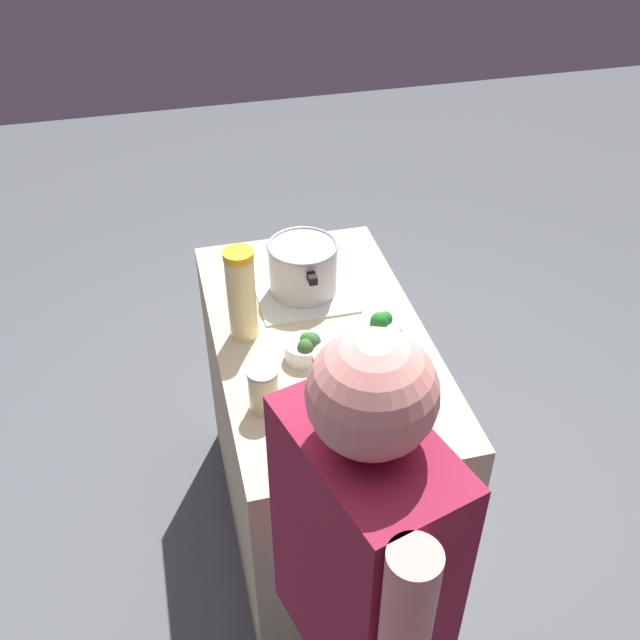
# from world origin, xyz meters

# --- Properties ---
(ground_plane) EXTENTS (8.00, 8.00, 0.00)m
(ground_plane) POSITION_xyz_m (0.00, 0.00, 0.00)
(ground_plane) COLOR #54585D
(counter_slab) EXTENTS (1.07, 0.60, 0.91)m
(counter_slab) POSITION_xyz_m (0.00, 0.00, 0.45)
(counter_slab) COLOR #C3B18A
(counter_slab) RESTS_ON ground_plane
(dish_cloth) EXTENTS (0.30, 0.29, 0.01)m
(dish_cloth) POSITION_xyz_m (-0.21, 0.00, 0.91)
(dish_cloth) COLOR beige
(dish_cloth) RESTS_ON counter_slab
(cooking_pot) EXTENTS (0.28, 0.21, 0.16)m
(cooking_pot) POSITION_xyz_m (-0.21, 0.00, 1.00)
(cooking_pot) COLOR #B7B7BC
(cooking_pot) RESTS_ON dish_cloth
(lemonade_pitcher) EXTENTS (0.08, 0.08, 0.28)m
(lemonade_pitcher) POSITION_xyz_m (-0.05, -0.21, 1.05)
(lemonade_pitcher) COLOR #F2E191
(lemonade_pitcher) RESTS_ON counter_slab
(mason_jar) EXTENTS (0.08, 0.08, 0.13)m
(mason_jar) POSITION_xyz_m (0.25, -0.21, 0.97)
(mason_jar) COLOR beige
(mason_jar) RESTS_ON counter_slab
(broccoli_bowl_front) EXTENTS (0.10, 0.10, 0.07)m
(broccoli_bowl_front) POSITION_xyz_m (0.29, 0.03, 0.94)
(broccoli_bowl_front) COLOR silver
(broccoli_bowl_front) RESTS_ON counter_slab
(broccoli_bowl_center) EXTENTS (0.11, 0.11, 0.09)m
(broccoli_bowl_center) POSITION_xyz_m (0.09, -0.06, 0.94)
(broccoli_bowl_center) COLOR silver
(broccoli_bowl_center) RESTS_ON counter_slab
(broccoli_bowl_back) EXTENTS (0.12, 0.12, 0.09)m
(broccoli_bowl_back) POSITION_xyz_m (0.06, 0.16, 0.94)
(broccoli_bowl_back) COLOR silver
(broccoli_bowl_back) RESTS_ON counter_slab
(person_cook) EXTENTS (0.50, 0.29, 1.59)m
(person_cook) POSITION_xyz_m (0.85, -0.13, 0.88)
(person_cook) COLOR #39546A
(person_cook) RESTS_ON ground_plane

